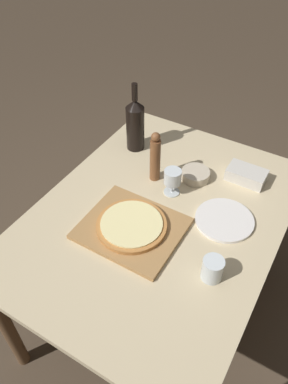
# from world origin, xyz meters

# --- Properties ---
(ground_plane) EXTENTS (12.00, 12.00, 0.00)m
(ground_plane) POSITION_xyz_m (0.00, 0.00, 0.00)
(ground_plane) COLOR #4C3D2D
(dining_table) EXTENTS (0.98, 1.30, 0.77)m
(dining_table) POSITION_xyz_m (0.00, 0.00, 0.67)
(dining_table) COLOR #CCB78E
(dining_table) RESTS_ON ground_plane
(cutting_board) EXTENTS (0.39, 0.34, 0.02)m
(cutting_board) POSITION_xyz_m (-0.05, -0.13, 0.78)
(cutting_board) COLOR #A87A47
(cutting_board) RESTS_ON dining_table
(pizza) EXTENTS (0.28, 0.28, 0.02)m
(pizza) POSITION_xyz_m (-0.05, -0.13, 0.80)
(pizza) COLOR #BC7A3D
(pizza) RESTS_ON cutting_board
(wine_bottle) EXTENTS (0.09, 0.09, 0.35)m
(wine_bottle) POSITION_xyz_m (-0.33, 0.35, 0.91)
(wine_bottle) COLOR black
(wine_bottle) RESTS_ON dining_table
(pepper_mill) EXTENTS (0.05, 0.05, 0.25)m
(pepper_mill) POSITION_xyz_m (-0.13, 0.19, 0.89)
(pepper_mill) COLOR brown
(pepper_mill) RESTS_ON dining_table
(wine_glass) EXTENTS (0.08, 0.08, 0.12)m
(wine_glass) POSITION_xyz_m (-0.01, 0.15, 0.86)
(wine_glass) COLOR silver
(wine_glass) RESTS_ON dining_table
(small_bowl) EXTENTS (0.13, 0.13, 0.04)m
(small_bowl) POSITION_xyz_m (0.04, 0.29, 0.79)
(small_bowl) COLOR beige
(small_bowl) RESTS_ON dining_table
(drinking_tumbler) EXTENTS (0.08, 0.08, 0.09)m
(drinking_tumbler) POSITION_xyz_m (0.31, -0.17, 0.82)
(drinking_tumbler) COLOR silver
(drinking_tumbler) RESTS_ON dining_table
(dinner_plate) EXTENTS (0.24, 0.24, 0.01)m
(dinner_plate) POSITION_xyz_m (0.25, 0.11, 0.78)
(dinner_plate) COLOR white
(dinner_plate) RESTS_ON dining_table
(food_container) EXTENTS (0.17, 0.11, 0.06)m
(food_container) POSITION_xyz_m (0.24, 0.40, 0.80)
(food_container) COLOR beige
(food_container) RESTS_ON dining_table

